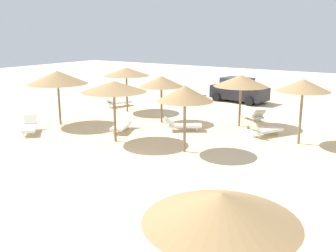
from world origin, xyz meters
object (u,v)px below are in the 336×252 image
Objects in this scene: parasol_8 at (185,94)px; lounger_1 at (252,115)px; parasol_5 at (222,210)px; lounger_4 at (121,125)px; parasol_1 at (241,81)px; lounger_6 at (264,130)px; lounger_0 at (30,126)px; lounger_7 at (182,125)px; parasol_4 at (114,87)px; lounger_3 at (117,102)px; parked_car at (239,90)px; parasol_7 at (161,82)px; bench_0 at (199,98)px; parasol_6 at (303,85)px; parasol_3 at (126,72)px; parasol_0 at (57,77)px.

lounger_1 is (0.21, 7.11, -2.15)m from parasol_8.
parasol_5 reaches higher than lounger_4.
parasol_1 reaches higher than lounger_6.
lounger_6 is (10.01, 5.80, 0.00)m from lounger_0.
parasol_8 is at bearing -57.02° from lounger_7.
parasol_4 reaches higher than lounger_0.
lounger_3 is 0.48× the size of parked_car.
parasol_7 is 5.87m from lounger_3.
lounger_6 is (10.88, -1.85, 0.01)m from lounger_3.
bench_0 is at bearing 119.82° from parasol_5.
lounger_1 is at bearing 38.25° from parasol_7.
parasol_1 is 1.12× the size of parasol_5.
parasol_1 is at bearing 155.63° from parasol_6.
parasol_1 is 1.54× the size of lounger_1.
parasol_3 is 1.13× the size of parasol_7.
parasol_7 is 7.21m from lounger_0.
lounger_1 is at bearing -31.23° from bench_0.
lounger_7 is at bearing -22.61° from parasol_3.
parked_car is (-6.57, 8.41, -1.82)m from parasol_6.
lounger_4 is at bearing -155.15° from lounger_6.
lounger_6 is (6.43, 2.98, 0.01)m from lounger_4.
parasol_4 is 11.01m from bench_0.
parasol_7 is at bearing 127.86° from parasol_5.
lounger_0 is 0.98× the size of lounger_1.
lounger_3 is 1.32× the size of bench_0.
parasol_7 is (-7.54, 0.06, -0.36)m from parasol_6.
lounger_3 is 11.03m from lounger_6.
lounger_0 is (-13.77, 6.78, -1.94)m from parasol_5.
parasol_0 reaches higher than bench_0.
lounger_7 is at bearing -128.32° from parasol_1.
parasol_1 is 11.01m from lounger_0.
lounger_4 is 1.02× the size of lounger_6.
parasol_1 is 1.47× the size of lounger_6.
parasol_3 is 1.15× the size of parasol_5.
lounger_0 is 0.43× the size of parked_car.
lounger_6 is at bearing -59.13° from parked_car.
lounger_0 is at bearing -133.62° from lounger_1.
lounger_4 is at bearing 136.70° from parasol_5.
parasol_3 reaches higher than lounger_1.
bench_0 is at bearing 93.08° from lounger_4.
lounger_6 is at bearing 106.65° from parasol_5.
parasol_4 is at bearing -115.91° from lounger_1.
lounger_0 reaches higher than lounger_3.
lounger_4 is at bearing -162.28° from parasol_6.
parasol_7 is (-3.96, -1.56, -0.15)m from parasol_1.
parasol_4 is 1.93× the size of bench_0.
parasol_6 is at bearing 30.91° from parasol_4.
parasol_1 is at bearing -43.22° from bench_0.
parasol_6 is (-2.00, 12.21, 0.38)m from parasol_5.
lounger_3 is (-5.49, 6.49, -2.23)m from parasol_4.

